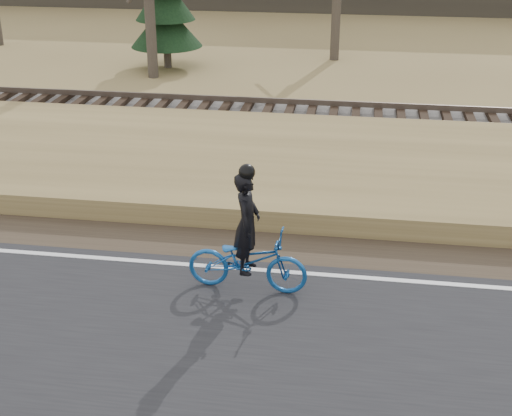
# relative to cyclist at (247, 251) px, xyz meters

# --- Properties ---
(ground) EXTENTS (120.00, 120.00, 0.00)m
(ground) POSITION_rel_cyclist_xyz_m (-2.66, 0.43, -0.75)
(ground) COLOR #9B854F
(ground) RESTS_ON ground
(road) EXTENTS (120.00, 6.00, 0.06)m
(road) POSITION_rel_cyclist_xyz_m (-2.66, -2.07, -0.72)
(road) COLOR black
(road) RESTS_ON ground
(edge_line) EXTENTS (120.00, 0.12, 0.01)m
(edge_line) POSITION_rel_cyclist_xyz_m (-2.66, 0.63, -0.68)
(edge_line) COLOR silver
(edge_line) RESTS_ON road
(shoulder) EXTENTS (120.00, 1.60, 0.04)m
(shoulder) POSITION_rel_cyclist_xyz_m (-2.66, 1.63, -0.73)
(shoulder) COLOR #473A2B
(shoulder) RESTS_ON ground
(embankment) EXTENTS (120.00, 5.00, 0.44)m
(embankment) POSITION_rel_cyclist_xyz_m (-2.66, 4.63, -0.53)
(embankment) COLOR #9B854F
(embankment) RESTS_ON ground
(ballast) EXTENTS (120.00, 3.00, 0.45)m
(ballast) POSITION_rel_cyclist_xyz_m (-2.66, 8.43, -0.52)
(ballast) COLOR slate
(ballast) RESTS_ON ground
(railroad) EXTENTS (120.00, 2.40, 0.29)m
(railroad) POSITION_rel_cyclist_xyz_m (-2.66, 8.43, -0.22)
(railroad) COLOR black
(railroad) RESTS_ON ballast
(cyclist) EXTENTS (2.00, 0.78, 2.19)m
(cyclist) POSITION_rel_cyclist_xyz_m (0.00, 0.00, 0.00)
(cyclist) COLOR #154D93
(cyclist) RESTS_ON road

